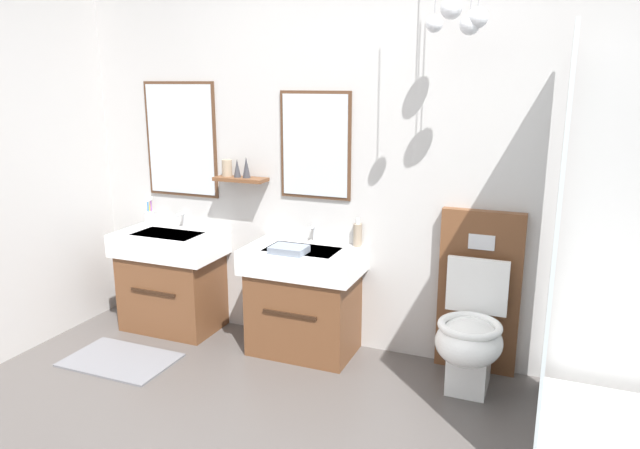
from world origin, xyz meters
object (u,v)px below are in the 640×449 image
toothbrush_cup (150,216)px  folded_hand_towel (289,250)px  soap_dispenser (358,234)px  shower_tray (609,370)px  vanity_sink_right (304,298)px  vanity_sink_left (173,278)px  toilet (473,322)px

toothbrush_cup → folded_hand_towel: bearing=-13.1°
soap_dispenser → shower_tray: (1.45, -0.58, -0.38)m
vanity_sink_right → shower_tray: bearing=-13.1°
folded_hand_towel → soap_dispenser: bearing=41.9°
vanity_sink_left → toothbrush_cup: (-0.29, 0.16, 0.39)m
toilet → shower_tray: 0.79m
vanity_sink_right → toilet: (1.07, -0.00, 0.01)m
vanity_sink_left → soap_dispenser: 1.40m
vanity_sink_right → soap_dispenser: (0.30, 0.17, 0.41)m
folded_hand_towel → shower_tray: size_ratio=0.11×
vanity_sink_left → shower_tray: size_ratio=0.38×
soap_dispenser → shower_tray: 1.61m
toothbrush_cup → shower_tray: shower_tray is taller
soap_dispenser → toothbrush_cup: bearing=-179.7°
vanity_sink_left → folded_hand_towel: size_ratio=3.37×
toothbrush_cup → folded_hand_towel: (1.27, -0.30, -0.04)m
toilet → shower_tray: bearing=-30.7°
toilet → folded_hand_towel: bearing=-173.1°
vanity_sink_right → folded_hand_towel: 0.38m
soap_dispenser → folded_hand_towel: soap_dispenser is taller
toilet → soap_dispenser: (-0.77, 0.17, 0.40)m
vanity_sink_right → toilet: bearing=-0.1°
toilet → toothbrush_cup: bearing=176.1°
vanity_sink_left → vanity_sink_right: (1.02, 0.00, 0.00)m
vanity_sink_left → folded_hand_towel: (0.98, -0.14, 0.36)m
soap_dispenser → folded_hand_towel: (-0.34, -0.31, -0.06)m
vanity_sink_left → soap_dispenser: bearing=7.2°
shower_tray → vanity_sink_left: bearing=171.6°
toilet → soap_dispenser: bearing=167.5°
soap_dispenser → shower_tray: bearing=-21.6°
vanity_sink_right → folded_hand_towel: (-0.04, -0.14, 0.36)m
vanity_sink_right → toothbrush_cup: bearing=173.1°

